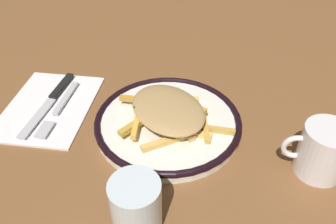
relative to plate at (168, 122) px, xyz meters
name	(u,v)px	position (x,y,z in m)	size (l,w,h in m)	color
ground_plane	(168,127)	(0.00, 0.00, -0.01)	(2.60, 2.60, 0.00)	brown
plate	(168,122)	(0.00, 0.00, 0.00)	(0.28, 0.28, 0.02)	white
fries_heap	(171,111)	(-0.01, 0.00, 0.03)	(0.22, 0.20, 0.04)	#E9B561
napkin	(49,106)	(0.25, -0.04, -0.01)	(0.17, 0.23, 0.01)	white
fork	(59,108)	(0.22, -0.02, 0.00)	(0.03, 0.18, 0.01)	silver
knife	(53,97)	(0.25, -0.05, 0.00)	(0.04, 0.21, 0.01)	black
water_glass	(136,206)	(0.02, 0.21, 0.03)	(0.07, 0.07, 0.09)	silver
coffee_mug	(322,151)	(-0.26, 0.08, 0.03)	(0.11, 0.08, 0.09)	white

